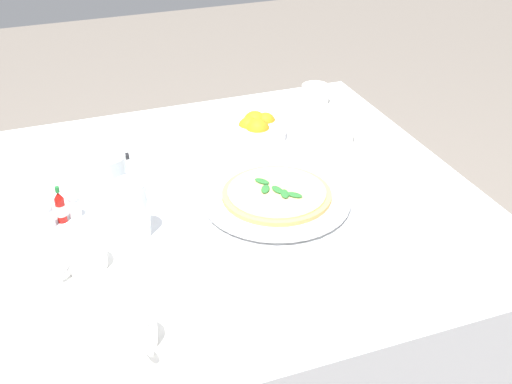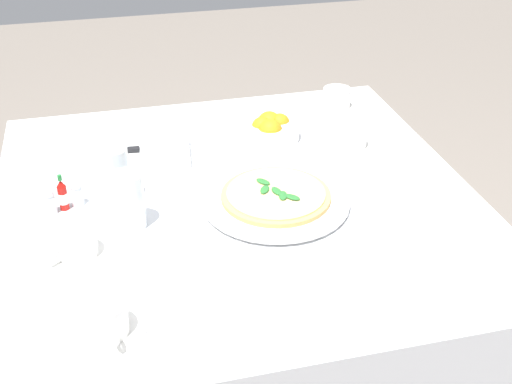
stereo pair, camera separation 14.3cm
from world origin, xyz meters
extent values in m
cube|color=white|center=(0.00, 0.00, 0.74)|extent=(1.05, 1.05, 0.02)
cube|color=white|center=(0.00, 0.52, 0.59)|extent=(1.05, 0.01, 0.28)
cube|color=white|center=(-0.52, 0.00, 0.59)|extent=(0.01, 1.05, 0.28)
cube|color=white|center=(0.52, 0.00, 0.59)|extent=(0.01, 1.05, 0.28)
cylinder|color=brown|center=(-0.43, 0.43, 0.36)|extent=(0.06, 0.06, 0.73)
cylinder|color=brown|center=(0.43, 0.43, 0.36)|extent=(0.06, 0.06, 0.73)
cylinder|color=white|center=(0.07, -0.06, 0.75)|extent=(0.19, 0.19, 0.01)
cylinder|color=white|center=(0.07, -0.06, 0.76)|extent=(0.32, 0.32, 0.01)
cylinder|color=#DBAD60|center=(0.07, -0.06, 0.77)|extent=(0.24, 0.24, 0.01)
cylinder|color=#F4DB8E|center=(0.07, -0.06, 0.78)|extent=(0.21, 0.21, 0.00)
ellipsoid|color=#2D7533|center=(0.08, -0.08, 0.78)|extent=(0.03, 0.04, 0.01)
ellipsoid|color=#2D7533|center=(0.08, -0.06, 0.78)|extent=(0.03, 0.04, 0.01)
ellipsoid|color=#2D7533|center=(0.10, -0.09, 0.78)|extent=(0.04, 0.04, 0.01)
ellipsoid|color=#2D7533|center=(0.06, -0.01, 0.78)|extent=(0.04, 0.04, 0.01)
ellipsoid|color=#2D7533|center=(0.05, -0.05, 0.78)|extent=(0.03, 0.04, 0.01)
cylinder|color=white|center=(-0.30, -0.38, 0.75)|extent=(0.13, 0.13, 0.01)
cylinder|color=white|center=(-0.30, -0.38, 0.79)|extent=(0.08, 0.08, 0.06)
torus|color=white|center=(-0.29, -0.43, 0.79)|extent=(0.02, 0.04, 0.03)
cylinder|color=black|center=(-0.30, -0.38, 0.81)|extent=(0.07, 0.07, 0.00)
cylinder|color=white|center=(0.32, 0.15, 0.75)|extent=(0.13, 0.13, 0.01)
cylinder|color=white|center=(0.32, 0.15, 0.78)|extent=(0.08, 0.08, 0.05)
torus|color=white|center=(0.34, 0.20, 0.78)|extent=(0.02, 0.04, 0.03)
cylinder|color=black|center=(0.32, 0.15, 0.80)|extent=(0.07, 0.07, 0.00)
cylinder|color=white|center=(0.37, 0.39, 0.75)|extent=(0.13, 0.13, 0.01)
cylinder|color=white|center=(0.37, 0.39, 0.78)|extent=(0.08, 0.08, 0.05)
torus|color=white|center=(0.41, 0.42, 0.78)|extent=(0.03, 0.03, 0.03)
cylinder|color=black|center=(0.37, 0.39, 0.80)|extent=(0.07, 0.07, 0.00)
cylinder|color=white|center=(-0.34, -0.15, 0.75)|extent=(0.13, 0.13, 0.01)
cylinder|color=white|center=(-0.34, -0.15, 0.78)|extent=(0.08, 0.08, 0.05)
torus|color=white|center=(-0.39, -0.18, 0.78)|extent=(0.03, 0.02, 0.03)
cylinder|color=black|center=(-0.34, -0.15, 0.80)|extent=(0.07, 0.07, 0.00)
cylinder|color=white|center=(-0.24, -0.07, 0.81)|extent=(0.07, 0.07, 0.12)
cylinder|color=silver|center=(-0.24, -0.07, 0.78)|extent=(0.06, 0.06, 0.06)
cylinder|color=white|center=(-0.26, 0.05, 0.81)|extent=(0.07, 0.07, 0.13)
cylinder|color=silver|center=(-0.26, 0.05, 0.80)|extent=(0.06, 0.06, 0.10)
cube|color=white|center=(-0.18, 0.22, 0.76)|extent=(0.23, 0.16, 0.02)
cube|color=silver|center=(-0.13, 0.22, 0.77)|extent=(0.12, 0.03, 0.01)
cube|color=black|center=(-0.23, 0.23, 0.77)|extent=(0.08, 0.02, 0.01)
cylinder|color=white|center=(0.14, 0.25, 0.77)|extent=(0.15, 0.15, 0.04)
sphere|color=orange|center=(0.17, 0.26, 0.79)|extent=(0.05, 0.05, 0.05)
sphere|color=orange|center=(0.14, 0.27, 0.79)|extent=(0.06, 0.06, 0.06)
sphere|color=orange|center=(0.12, 0.24, 0.79)|extent=(0.06, 0.06, 0.06)
sphere|color=orange|center=(0.13, 0.22, 0.79)|extent=(0.06, 0.06, 0.06)
cylinder|color=#B7140F|center=(-0.37, 0.03, 0.78)|extent=(0.02, 0.02, 0.05)
cylinder|color=white|center=(-0.37, 0.03, 0.78)|extent=(0.02, 0.02, 0.02)
cone|color=#B7140F|center=(-0.37, 0.03, 0.81)|extent=(0.02, 0.02, 0.02)
cylinder|color=#1E722D|center=(-0.37, 0.03, 0.83)|extent=(0.01, 0.01, 0.01)
cylinder|color=white|center=(-0.34, 0.04, 0.77)|extent=(0.03, 0.03, 0.04)
cylinder|color=white|center=(-0.34, 0.04, 0.76)|extent=(0.02, 0.02, 0.03)
sphere|color=silver|center=(-0.34, 0.04, 0.79)|extent=(0.02, 0.02, 0.02)
cylinder|color=white|center=(-0.40, 0.02, 0.77)|extent=(0.03, 0.03, 0.04)
cylinder|color=#38332D|center=(-0.40, 0.02, 0.76)|extent=(0.02, 0.02, 0.03)
sphere|color=silver|center=(-0.40, 0.02, 0.79)|extent=(0.02, 0.02, 0.02)
camera|label=1|loc=(-0.39, -1.18, 1.52)|focal=46.41mm
camera|label=2|loc=(-0.26, -1.22, 1.52)|focal=46.41mm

